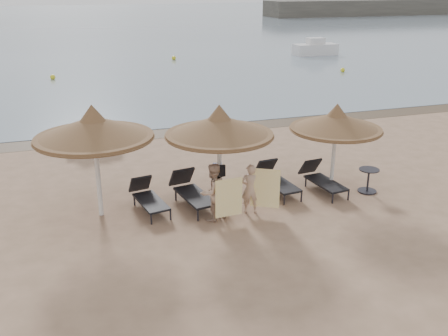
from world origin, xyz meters
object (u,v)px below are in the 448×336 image
(palapa_right, at_px, (336,122))
(lounger_far_right, at_px, (321,178))
(lounger_near_left, at_px, (191,191))
(lounger_far_left, at_px, (148,196))
(palapa_center, at_px, (219,126))
(side_table, at_px, (368,181))
(pedal_boat, at_px, (93,140))
(palapa_left, at_px, (93,128))
(person_left, at_px, (213,188))
(person_right, at_px, (250,185))
(lounger_near_right, at_px, (275,179))

(palapa_right, height_order, lounger_far_right, palapa_right)
(palapa_right, xyz_separation_m, lounger_near_left, (-4.55, 0.36, -1.83))
(lounger_far_left, bearing_deg, palapa_center, -23.97)
(palapa_right, xyz_separation_m, side_table, (1.02, -0.50, -1.90))
(side_table, xyz_separation_m, pedal_boat, (-7.95, 7.23, -0.01))
(palapa_left, height_order, palapa_right, palapa_left)
(palapa_left, bearing_deg, pedal_boat, 87.39)
(lounger_far_right, distance_m, pedal_boat, 9.34)
(palapa_right, xyz_separation_m, person_left, (-4.25, -0.87, -1.30))
(lounger_near_left, xyz_separation_m, lounger_far_right, (4.24, -0.23, -0.04))
(palapa_right, bearing_deg, person_right, -166.10)
(lounger_far_left, relative_size, person_right, 1.15)
(lounger_near_right, xyz_separation_m, side_table, (2.76, -1.01, -0.04))
(lounger_far_left, distance_m, lounger_near_right, 4.12)
(lounger_far_right, relative_size, side_table, 2.62)
(lounger_far_left, bearing_deg, lounger_far_right, -13.22)
(palapa_left, relative_size, lounger_far_right, 1.63)
(lounger_far_left, xyz_separation_m, lounger_far_right, (5.54, -0.31, 0.01))
(palapa_center, height_order, lounger_far_left, palapa_center)
(lounger_near_left, distance_m, person_right, 1.89)
(lounger_far_left, bearing_deg, person_left, -49.00)
(person_right, bearing_deg, palapa_right, -150.37)
(lounger_near_left, height_order, person_left, person_left)
(palapa_left, distance_m, lounger_near_left, 3.42)
(person_right, bearing_deg, lounger_near_left, -21.78)
(palapa_center, distance_m, side_table, 5.28)
(palapa_left, bearing_deg, palapa_right, -3.35)
(palapa_left, xyz_separation_m, palapa_center, (3.41, -0.50, -0.11))
(palapa_left, distance_m, lounger_far_left, 2.59)
(lounger_far_left, height_order, lounger_near_right, lounger_near_right)
(lounger_far_left, relative_size, lounger_near_left, 0.89)
(palapa_center, height_order, lounger_near_left, palapa_center)
(lounger_far_left, distance_m, person_left, 2.15)
(palapa_right, height_order, side_table, palapa_right)
(palapa_right, relative_size, lounger_far_left, 1.44)
(lounger_near_left, height_order, person_right, person_right)
(palapa_center, xyz_separation_m, lounger_far_left, (-2.05, 0.51, -2.09))
(palapa_center, bearing_deg, pedal_boat, 114.68)
(lounger_near_left, height_order, lounger_near_right, lounger_near_left)
(palapa_left, relative_size, side_table, 4.25)
(lounger_far_left, bearing_deg, person_right, -33.44)
(lounger_far_right, xyz_separation_m, person_left, (-3.93, -0.99, 0.57))
(palapa_right, bearing_deg, palapa_left, 176.65)
(person_left, bearing_deg, person_right, 163.32)
(lounger_near_right, xyz_separation_m, person_right, (-1.35, -1.27, 0.46))
(palapa_center, relative_size, person_right, 1.81)
(palapa_left, relative_size, lounger_near_right, 1.58)
(lounger_far_left, xyz_separation_m, side_table, (6.88, -0.94, -0.02))
(lounger_near_right, bearing_deg, side_table, -25.82)
(palapa_left, relative_size, palapa_right, 1.14)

